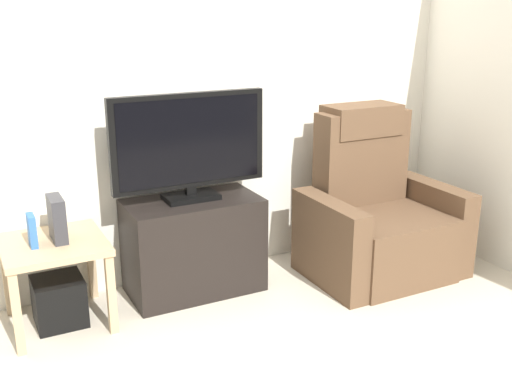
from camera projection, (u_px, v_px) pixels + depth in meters
ground_plane at (278, 350)px, 3.14m from camera, size 6.40×6.40×0.00m
wall_back at (190, 74)px, 3.71m from camera, size 6.40×0.06×2.60m
tv_stand at (194, 245)px, 3.72m from camera, size 0.80×0.44×0.59m
television at (189, 144)px, 3.55m from camera, size 0.94×0.20×0.64m
recliner_armchair at (377, 216)px, 4.00m from camera, size 0.98×0.78×1.08m
side_table at (54, 255)px, 3.29m from camera, size 0.54×0.54×0.49m
subwoofer_box at (59, 301)px, 3.37m from camera, size 0.27×0.27×0.27m
book_upright at (32, 231)px, 3.18m from camera, size 0.04×0.11×0.17m
game_console at (57, 219)px, 3.25m from camera, size 0.07×0.20×0.24m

